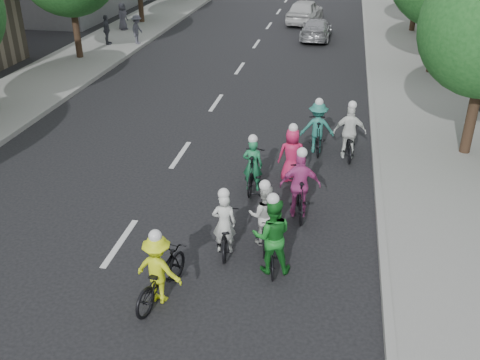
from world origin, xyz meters
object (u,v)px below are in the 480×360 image
(cyclist_3, at_px, (300,190))
(cyclist_4, at_px, (292,160))
(cyclist_0, at_px, (225,230))
(spectator_0, at_px, (137,29))
(cyclist_1, at_px, (272,240))
(follow_car_trail, at_px, (305,11))
(cyclist_7, at_px, (317,131))
(follow_car_lead, at_px, (316,29))
(cyclist_8, at_px, (349,138))
(cyclist_5, at_px, (253,169))
(spectator_2, at_px, (123,16))
(cyclist_2, at_px, (160,273))
(cyclist_6, at_px, (264,219))
(spectator_1, at_px, (107,30))

(cyclist_3, xyz_separation_m, cyclist_4, (-0.40, 1.89, -0.08))
(cyclist_0, height_order, spectator_0, spectator_0)
(cyclist_1, relative_size, follow_car_trail, 0.42)
(cyclist_7, height_order, follow_car_lead, cyclist_7)
(cyclist_8, bearing_deg, cyclist_0, 60.03)
(cyclist_4, bearing_deg, cyclist_0, 63.08)
(cyclist_5, bearing_deg, follow_car_lead, -92.44)
(spectator_2, bearing_deg, cyclist_5, -139.18)
(cyclist_8, bearing_deg, spectator_2, -53.13)
(cyclist_2, relative_size, follow_car_lead, 0.50)
(cyclist_6, xyz_separation_m, follow_car_lead, (-0.13, 21.08, -0.00))
(cyclist_8, bearing_deg, cyclist_1, 71.43)
(cyclist_0, bearing_deg, cyclist_7, -114.42)
(cyclist_1, xyz_separation_m, spectator_2, (-12.08, 21.77, 0.20))
(cyclist_4, distance_m, cyclist_7, 2.22)
(cyclist_3, bearing_deg, cyclist_5, -49.30)
(spectator_1, distance_m, spectator_2, 3.73)
(cyclist_2, distance_m, spectator_2, 25.22)
(cyclist_3, height_order, cyclist_8, cyclist_3)
(cyclist_3, relative_size, cyclist_6, 0.97)
(cyclist_7, height_order, follow_car_trail, cyclist_7)
(cyclist_8, distance_m, follow_car_lead, 16.06)
(cyclist_3, xyz_separation_m, spectator_0, (-10.32, 16.12, 0.23))
(cyclist_0, bearing_deg, cyclist_3, -137.53)
(cyclist_0, xyz_separation_m, follow_car_lead, (0.70, 21.58, 0.06))
(cyclist_0, height_order, cyclist_6, cyclist_6)
(cyclist_0, xyz_separation_m, spectator_0, (-8.79, 17.99, 0.40))
(cyclist_0, distance_m, spectator_1, 20.39)
(cyclist_0, xyz_separation_m, cyclist_5, (0.13, 3.05, 0.08))
(cyclist_5, bearing_deg, cyclist_8, -135.48)
(cyclist_2, height_order, spectator_1, spectator_1)
(cyclist_5, xyz_separation_m, cyclist_7, (1.58, 2.85, 0.09))
(cyclist_0, distance_m, spectator_2, 23.89)
(cyclist_5, relative_size, spectator_0, 1.17)
(cyclist_4, height_order, cyclist_5, cyclist_4)
(cyclist_0, relative_size, follow_car_trail, 0.37)
(spectator_2, bearing_deg, cyclist_1, -141.47)
(cyclist_8, xyz_separation_m, follow_car_trail, (-3.03, 20.35, 0.13))
(cyclist_3, relative_size, cyclist_8, 1.02)
(cyclist_7, distance_m, follow_car_lead, 15.72)
(spectator_0, height_order, spectator_1, spectator_1)
(cyclist_2, relative_size, spectator_1, 1.28)
(cyclist_2, height_order, follow_car_trail, cyclist_2)
(follow_car_trail, xyz_separation_m, spectator_2, (-10.61, -4.76, 0.17))
(cyclist_5, xyz_separation_m, spectator_2, (-11.07, 18.19, 0.34))
(cyclist_3, distance_m, cyclist_5, 1.83)
(spectator_1, height_order, spectator_2, spectator_2)
(cyclist_6, xyz_separation_m, cyclist_7, (0.88, 5.39, 0.10))
(cyclist_6, distance_m, follow_car_trail, 25.53)
(cyclist_6, height_order, spectator_2, spectator_2)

